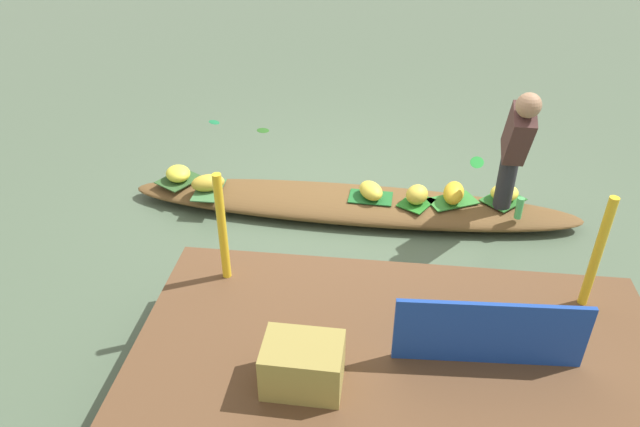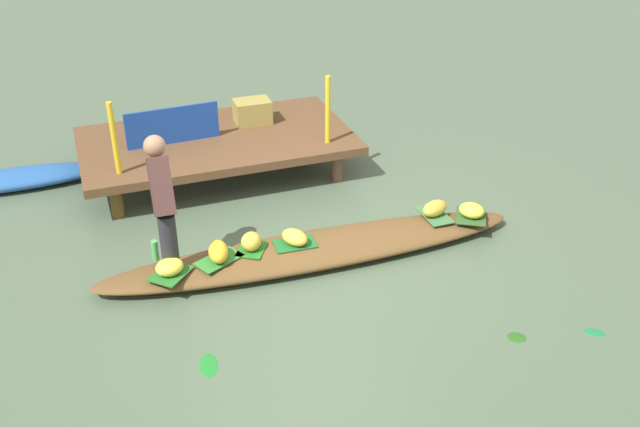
% 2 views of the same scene
% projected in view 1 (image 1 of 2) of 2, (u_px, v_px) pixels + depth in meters
% --- Properties ---
extents(canal_water, '(40.00, 40.00, 0.00)m').
position_uv_depth(canal_water, '(351.00, 212.00, 5.68)').
color(canal_water, '#4C5E48').
rests_on(canal_water, ground).
extents(dock_platform, '(3.20, 1.80, 0.46)m').
position_uv_depth(dock_platform, '(398.00, 360.00, 3.56)').
color(dock_platform, brown).
rests_on(dock_platform, ground).
extents(vendor_boat, '(4.28, 0.80, 0.19)m').
position_uv_depth(vendor_boat, '(351.00, 204.00, 5.63)').
color(vendor_boat, brown).
rests_on(vendor_boat, ground).
extents(leaf_mat_0, '(0.25, 0.44, 0.01)m').
position_uv_depth(leaf_mat_0, '(209.00, 190.00, 5.66)').
color(leaf_mat_0, '#3E713F').
rests_on(leaf_mat_0, vendor_boat).
extents(banana_bunch_0, '(0.36, 0.29, 0.16)m').
position_uv_depth(banana_bunch_0, '(208.00, 183.00, 5.61)').
color(banana_bunch_0, gold).
rests_on(banana_bunch_0, vendor_boat).
extents(leaf_mat_1, '(0.50, 0.41, 0.01)m').
position_uv_depth(leaf_mat_1, '(453.00, 201.00, 5.48)').
color(leaf_mat_1, '#317C30').
rests_on(leaf_mat_1, vendor_boat).
extents(banana_bunch_1, '(0.24, 0.34, 0.18)m').
position_uv_depth(banana_bunch_1, '(454.00, 193.00, 5.44)').
color(banana_bunch_1, gold).
rests_on(banana_bunch_1, vendor_boat).
extents(leaf_mat_2, '(0.45, 0.46, 0.01)m').
position_uv_depth(leaf_mat_2, '(503.00, 200.00, 5.50)').
color(leaf_mat_2, '#276A27').
rests_on(leaf_mat_2, vendor_boat).
extents(banana_bunch_2, '(0.31, 0.28, 0.15)m').
position_uv_depth(banana_bunch_2, '(504.00, 193.00, 5.46)').
color(banana_bunch_2, yellow).
rests_on(banana_bunch_2, vendor_boat).
extents(leaf_mat_3, '(0.42, 0.27, 0.01)m').
position_uv_depth(leaf_mat_3, '(371.00, 197.00, 5.54)').
color(leaf_mat_3, '#1D6128').
rests_on(leaf_mat_3, vendor_boat).
extents(banana_bunch_3, '(0.31, 0.35, 0.15)m').
position_uv_depth(banana_bunch_3, '(371.00, 191.00, 5.50)').
color(banana_bunch_3, yellow).
rests_on(banana_bunch_3, vendor_boat).
extents(leaf_mat_4, '(0.45, 0.48, 0.01)m').
position_uv_depth(leaf_mat_4, '(179.00, 180.00, 5.82)').
color(leaf_mat_4, '#2E5428').
rests_on(leaf_mat_4, vendor_boat).
extents(banana_bunch_4, '(0.34, 0.35, 0.14)m').
position_uv_depth(banana_bunch_4, '(178.00, 174.00, 5.78)').
color(banana_bunch_4, yellow).
rests_on(banana_bunch_4, vendor_boat).
extents(leaf_mat_5, '(0.38, 0.40, 0.01)m').
position_uv_depth(leaf_mat_5, '(416.00, 203.00, 5.46)').
color(leaf_mat_5, '#247322').
rests_on(leaf_mat_5, vendor_boat).
extents(banana_bunch_5, '(0.28, 0.29, 0.18)m').
position_uv_depth(banana_bunch_5, '(417.00, 195.00, 5.41)').
color(banana_bunch_5, gold).
rests_on(banana_bunch_5, vendor_boat).
extents(vendor_person, '(0.20, 0.51, 1.20)m').
position_uv_depth(vendor_person, '(516.00, 144.00, 4.95)').
color(vendor_person, '#28282D').
rests_on(vendor_person, vendor_boat).
extents(water_bottle, '(0.06, 0.06, 0.20)m').
position_uv_depth(water_bottle, '(519.00, 208.00, 5.20)').
color(water_bottle, '#4DB25C').
rests_on(water_bottle, vendor_boat).
extents(market_banner, '(1.09, 0.09, 0.44)m').
position_uv_depth(market_banner, '(490.00, 333.00, 3.36)').
color(market_banner, '#193E9A').
rests_on(market_banner, dock_platform).
extents(railing_post_west, '(0.06, 0.06, 0.81)m').
position_uv_depth(railing_post_west, '(597.00, 253.00, 3.69)').
color(railing_post_west, yellow).
rests_on(railing_post_west, dock_platform).
extents(railing_post_east, '(0.06, 0.06, 0.81)m').
position_uv_depth(railing_post_east, '(222.00, 228.00, 3.93)').
color(railing_post_east, yellow).
rests_on(railing_post_east, dock_platform).
extents(produce_crate, '(0.45, 0.33, 0.29)m').
position_uv_depth(produce_crate, '(303.00, 365.00, 3.26)').
color(produce_crate, olive).
rests_on(produce_crate, dock_platform).
extents(drifting_plant_0, '(0.19, 0.31, 0.01)m').
position_uv_depth(drifting_plant_0, '(477.00, 162.00, 6.55)').
color(drifting_plant_0, '#1D7A2A').
rests_on(drifting_plant_0, ground).
extents(drifting_plant_1, '(0.20, 0.19, 0.01)m').
position_uv_depth(drifting_plant_1, '(214.00, 122.00, 7.46)').
color(drifting_plant_1, '#1B7341').
rests_on(drifting_plant_1, ground).
extents(drifting_plant_2, '(0.21, 0.20, 0.01)m').
position_uv_depth(drifting_plant_2, '(263.00, 130.00, 7.25)').
color(drifting_plant_2, '#25591C').
rests_on(drifting_plant_2, ground).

